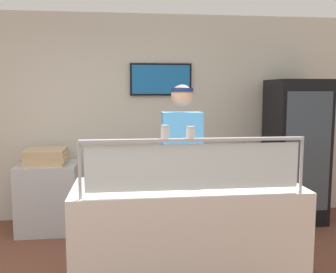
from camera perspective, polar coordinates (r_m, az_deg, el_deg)
name	(u,v)px	position (r m, az deg, el deg)	size (l,w,h in m)	color
ground_plane	(176,262)	(4.01, 1.18, -18.29)	(12.00, 12.00, 0.00)	brown
shop_rear_unit	(160,116)	(5.16, -1.14, 3.01)	(6.22, 0.13, 2.70)	beige
serving_counter	(187,241)	(3.24, 2.81, -15.40)	(1.82, 0.73, 0.95)	silver
sneeze_guard	(194,159)	(2.74, 3.97, -3.38)	(1.64, 0.06, 0.42)	#B2B5BC
pizza_tray	(188,181)	(3.13, 3.05, -6.73)	(0.43, 0.43, 0.04)	#9EA0A8
pizza_server	(193,179)	(3.12, 3.84, -6.40)	(0.07, 0.28, 0.01)	#ADAFB7
parmesan_shaker	(165,133)	(2.68, -0.45, 0.55)	(0.06, 0.06, 0.10)	white
pepper_flake_shaker	(190,133)	(2.71, 3.38, 0.50)	(0.06, 0.06, 0.09)	white
worker_figure	(182,163)	(3.69, 2.14, -4.02)	(0.41, 0.50, 1.76)	#23232D
drink_fridge	(295,151)	(5.24, 18.53, -2.05)	(0.68, 0.67, 1.84)	black
prep_shelf	(49,198)	(4.89, -17.45, -8.71)	(0.70, 0.55, 0.83)	#B7BABF
pizza_box_stack	(46,157)	(4.79, -17.74, -2.87)	(0.48, 0.47, 0.18)	tan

